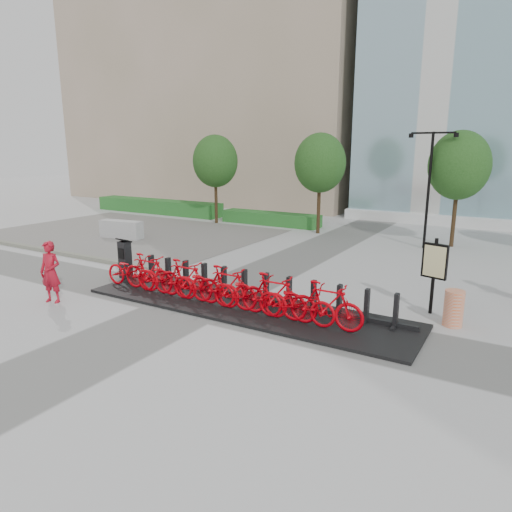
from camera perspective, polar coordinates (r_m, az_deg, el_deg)
The scene contains 27 objects.
ground at distance 13.21m, azimuth -7.11°, elevation -5.85°, with size 120.00×120.00×0.00m, color #B2B2B2.
tan_building at distance 44.27m, azimuth -2.98°, elevation 27.24°, with size 26.00×16.00×30.00m, color tan.
gravel_patch at distance 24.81m, azimuth -15.51°, elevation 2.81°, with size 14.00×14.00×0.00m, color slate.
curb at distance 21.67m, azimuth -25.25°, elevation 0.74°, with size 14.00×0.25×0.15m, color slate.
hedge_a at distance 32.10m, azimuth -12.17°, elevation 6.08°, with size 10.00×1.40×0.90m, color #256129.
hedge_b at distance 26.59m, azimuth 1.82°, elevation 4.72°, with size 6.00×1.20×0.70m, color #256129.
tree_0 at distance 26.90m, azimuth -5.11°, elevation 11.70°, with size 2.60×2.60×5.10m.
tree_1 at distance 23.69m, azimuth 8.01°, elevation 11.42°, with size 2.60×2.60×5.10m.
tree_2 at distance 21.98m, azimuth 24.06°, elevation 10.29°, with size 2.60×2.60×5.10m.
streetlamp at distance 21.16m, azimuth 20.88°, elevation 9.25°, with size 2.00×0.20×5.00m.
dock_pad at distance 12.71m, azimuth -1.62°, elevation -6.33°, with size 9.60×2.40×0.08m, color black.
dock_rail_posts at distance 12.92m, azimuth -0.28°, elevation -3.82°, with size 8.02×0.50×0.85m, color black, non-canonical shape.
bike_0 at distance 14.69m, azimuth -15.35°, elevation -1.84°, with size 0.68×1.96×1.03m, color #C2000A.
bike_1 at distance 14.18m, azimuth -13.33°, elevation -2.03°, with size 0.54×1.90×1.14m, color #C2000A.
bike_2 at distance 13.71m, azimuth -11.15°, elevation -2.68°, with size 0.68×1.96×1.03m, color #C2000A.
bike_3 at distance 13.24m, azimuth -8.83°, elevation -2.91°, with size 0.54×1.90×1.14m, color #C2000A.
bike_4 at distance 12.82m, azimuth -6.34°, elevation -3.63°, with size 0.68×1.96×1.03m, color #C2000A.
bike_5 at distance 12.40m, azimuth -3.68°, elevation -3.89°, with size 0.54×1.90×1.14m, color #C2000A.
bike_6 at distance 12.04m, azimuth -0.84°, elevation -4.67°, with size 0.68×1.96×1.03m, color #C2000A.
bike_7 at distance 11.68m, azimuth 2.18°, elevation -4.96°, with size 0.54×1.90×1.14m, color #C2000A.
bike_8 at distance 11.39m, azimuth 5.37°, elevation -5.79°, with size 0.68×1.96×1.03m, color #C2000A.
bike_9 at distance 11.10m, azimuth 8.75°, elevation -6.10°, with size 0.54×1.90×1.14m, color #C2000A.
kiosk at distance 15.76m, azimuth -16.05°, elevation -0.35°, with size 0.43×0.36×1.36m.
worker_red at distance 14.20m, azimuth -24.30°, elevation -1.84°, with size 0.65×0.43×1.78m, color #AC1022.
construction_barrel at distance 12.36m, azimuth 23.47°, elevation -6.01°, with size 0.47×0.47×0.91m, color #FF5A13.
jersey_barrier at distance 23.43m, azimuth -16.48°, elevation 3.21°, with size 2.23×0.61×0.86m, color #AAAAAA.
map_sign at distance 12.80m, azimuth 21.41°, elevation -0.98°, with size 0.67×0.28×2.05m.
Camera 1 is at (7.74, -9.80, 4.30)m, focal length 32.00 mm.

